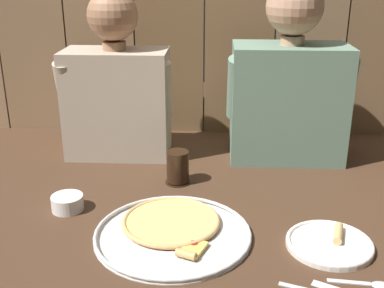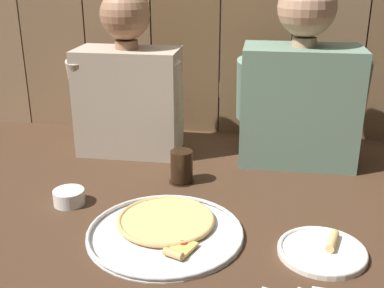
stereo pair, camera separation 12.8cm
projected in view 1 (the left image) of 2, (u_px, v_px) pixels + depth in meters
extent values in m
plane|color=#422B1C|center=(196.00, 217.00, 1.35)|extent=(3.20, 3.20, 0.00)
cylinder|color=silver|center=(173.00, 235.00, 1.25)|extent=(0.41, 0.41, 0.01)
torus|color=silver|center=(173.00, 233.00, 1.25)|extent=(0.41, 0.41, 0.01)
cylinder|color=#B23823|center=(171.00, 223.00, 1.31)|extent=(0.26, 0.26, 0.00)
cylinder|color=#F4D170|center=(171.00, 221.00, 1.30)|extent=(0.25, 0.25, 0.01)
torus|color=tan|center=(171.00, 221.00, 1.30)|extent=(0.27, 0.27, 0.01)
cube|color=#EABC56|center=(192.00, 248.00, 1.18)|extent=(0.07, 0.09, 0.01)
cylinder|color=tan|center=(186.00, 254.00, 1.15)|extent=(0.05, 0.04, 0.02)
cylinder|color=#A3281E|center=(194.00, 243.00, 1.20)|extent=(0.02, 0.02, 0.00)
cylinder|color=white|center=(329.00, 245.00, 1.21)|extent=(0.22, 0.22, 0.01)
torus|color=white|center=(329.00, 243.00, 1.21)|extent=(0.22, 0.22, 0.01)
cylinder|color=tan|center=(338.00, 233.00, 1.23)|extent=(0.04, 0.08, 0.02)
cylinder|color=black|center=(178.00, 181.00, 1.56)|extent=(0.08, 0.08, 0.01)
cylinder|color=black|center=(178.00, 166.00, 1.54)|extent=(0.07, 0.07, 0.10)
cylinder|color=white|center=(67.00, 203.00, 1.38)|extent=(0.09, 0.09, 0.04)
cylinder|color=#B23823|center=(67.00, 199.00, 1.38)|extent=(0.07, 0.07, 0.02)
cube|color=silver|center=(300.00, 288.00, 1.05)|extent=(0.09, 0.04, 0.01)
cube|color=silver|center=(326.00, 286.00, 1.06)|extent=(0.06, 0.05, 0.00)
cube|color=silver|center=(349.00, 282.00, 1.07)|extent=(0.10, 0.02, 0.01)
ellipsoid|color=silver|center=(382.00, 284.00, 1.06)|extent=(0.05, 0.03, 0.01)
cube|color=#B2A38E|center=(118.00, 104.00, 1.73)|extent=(0.36, 0.19, 0.38)
cylinder|color=#9E7051|center=(114.00, 46.00, 1.65)|extent=(0.08, 0.08, 0.03)
sphere|color=#9E7051|center=(113.00, 15.00, 1.62)|extent=(0.17, 0.17, 0.17)
sphere|color=brown|center=(113.00, 11.00, 1.63)|extent=(0.16, 0.16, 0.16)
cylinder|color=#B2A38E|center=(68.00, 90.00, 1.68)|extent=(0.08, 0.13, 0.22)
cylinder|color=#B2A38E|center=(161.00, 91.00, 1.66)|extent=(0.08, 0.11, 0.22)
cube|color=slate|center=(288.00, 103.00, 1.70)|extent=(0.39, 0.22, 0.41)
cylinder|color=tan|center=(292.00, 40.00, 1.62)|extent=(0.08, 0.08, 0.03)
sphere|color=tan|center=(295.00, 6.00, 1.58)|extent=(0.19, 0.19, 0.19)
sphere|color=brown|center=(294.00, 1.00, 1.59)|extent=(0.18, 0.18, 0.18)
cylinder|color=slate|center=(238.00, 88.00, 1.65)|extent=(0.08, 0.14, 0.24)
cylinder|color=slate|center=(343.00, 89.00, 1.63)|extent=(0.08, 0.12, 0.23)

